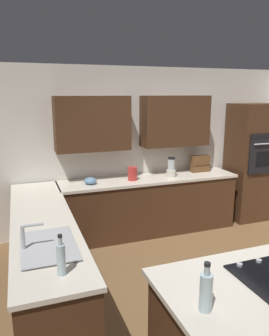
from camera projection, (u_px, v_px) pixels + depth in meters
ground_plane at (213, 288)px, 3.77m from camera, size 14.00×14.00×0.00m
wall_back at (144, 142)px, 5.29m from camera, size 6.00×0.44×2.60m
lower_cabinets_back at (149, 206)px, 5.22m from camera, size 2.80×0.60×0.86m
countertop_back at (149, 179)px, 5.12m from camera, size 2.84×0.64×0.04m
lower_cabinets_side at (45, 258)px, 3.58m from camera, size 0.60×2.90×0.86m
countertop_side at (42, 220)px, 3.47m from camera, size 0.64×2.94×0.04m
wall_oven at (252, 162)px, 5.73m from camera, size 0.80×0.66×2.02m
sink_unit at (47, 245)px, 2.80m from camera, size 0.46×0.70×0.23m
blender at (171, 168)px, 5.15m from camera, size 0.15×0.15×0.31m
mixing_bowl at (90, 181)px, 4.74m from camera, size 0.18×0.18×0.10m
spice_rack at (200, 164)px, 5.47m from camera, size 0.32×0.11×0.28m
kettle at (132, 174)px, 4.94m from camera, size 0.14×0.14×0.21m
dish_soap_bottle at (61, 259)px, 2.36m from camera, size 0.07×0.07×0.31m
oil_bottle at (206, 291)px, 1.97m from camera, size 0.08×0.08×0.32m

